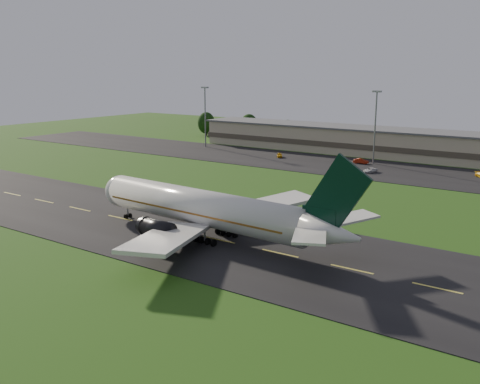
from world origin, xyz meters
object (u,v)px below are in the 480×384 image
Objects in this scene: service_vehicle_c at (370,170)px; service_vehicle_a at (280,155)px; service_vehicle_b at (361,161)px; terminal at (398,144)px; light_mast_centre at (376,119)px; light_mast_west at (205,110)px; airliner at (205,209)px.

service_vehicle_a is at bearing 179.51° from service_vehicle_c.
service_vehicle_b reaches higher than service_vehicle_a.
terminal is 34.20× the size of service_vehicle_c.
service_vehicle_b is (-4.28, -18.01, -3.19)m from terminal.
light_mast_centre is 4.80× the size of service_vehicle_b.
service_vehicle_b is at bearing 135.85° from service_vehicle_c.
terminal is 64.10m from light_mast_west.
light_mast_west is 66.67m from service_vehicle_c.
light_mast_centre reaches higher than airliner.
light_mast_centre is at bearing 0.00° from light_mast_west.
light_mast_west is at bearing 84.52° from service_vehicle_b.
light_mast_west is 5.44× the size of service_vehicle_a.
light_mast_centre is 30.36m from service_vehicle_a.
light_mast_centre is 4.80× the size of service_vehicle_c.
terminal is at bearing 108.80° from service_vehicle_c.
terminal is at bearing 3.82° from service_vehicle_a.
service_vehicle_b is at bearing -24.85° from service_vehicle_a.
airliner is 78.57m from service_vehicle_b.
service_vehicle_b is 1.00× the size of service_vehicle_c.
service_vehicle_c is (2.88, -29.16, -3.30)m from terminal.
service_vehicle_b is (-2.88, -1.82, -11.94)m from light_mast_centre.
service_vehicle_b reaches higher than service_vehicle_c.
service_vehicle_c is at bearing 92.07° from airliner.
light_mast_west is at bearing 180.00° from light_mast_centre.
light_mast_west is 1.00× the size of light_mast_centre.
terminal is 7.13× the size of light_mast_west.
terminal is 38.77× the size of service_vehicle_a.
service_vehicle_c is (31.66, -7.69, -0.05)m from service_vehicle_a.
light_mast_west reaches higher than service_vehicle_a.
airliner is 2.52× the size of light_mast_centre.
airliner is at bearing -100.51° from service_vehicle_a.
terminal is 7.13× the size of light_mast_centre.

